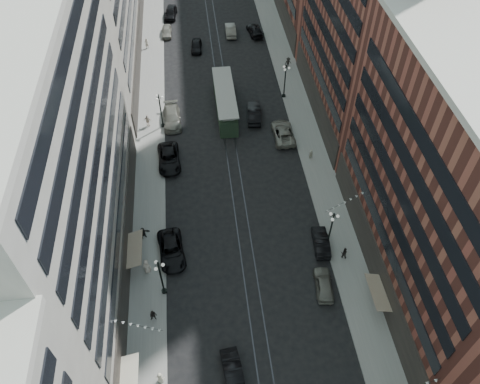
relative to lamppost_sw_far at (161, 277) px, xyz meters
name	(u,v)px	position (x,y,z in m)	size (l,w,h in m)	color
ground	(224,101)	(9.20, 32.00, -3.10)	(220.00, 220.00, 0.00)	black
sidewalk_west	(152,69)	(-1.80, 42.00, -3.02)	(4.00, 180.00, 0.15)	gray
sidewalk_east	(284,60)	(20.20, 42.00, -3.02)	(4.00, 180.00, 0.15)	gray
rail_west	(214,65)	(8.50, 42.00, -3.09)	(0.12, 180.00, 0.02)	#2D2D33
rail_east	(223,65)	(9.90, 42.00, -3.09)	(0.12, 180.00, 0.02)	#2D2D33
building_west_mid	(57,171)	(-7.80, 5.00, 10.90)	(8.00, 36.00, 28.00)	#AAA597
building_east_mid	(440,195)	(26.20, 0.00, 8.90)	(8.00, 30.00, 24.00)	brown
lamppost_sw_far	(161,277)	(0.00, 0.00, 0.00)	(1.03, 1.14, 5.52)	black
lamppost_sw_mid	(161,110)	(0.00, 27.00, 0.00)	(1.03, 1.14, 5.52)	black
lamppost_se_far	(331,228)	(18.40, 4.00, 0.00)	(1.03, 1.14, 5.52)	black
lamppost_se_mid	(285,80)	(18.40, 32.00, 0.00)	(1.03, 1.14, 5.52)	black
streetcar	(225,102)	(9.20, 29.70, -1.49)	(2.78, 12.58, 3.48)	#253A26
car_2	(171,250)	(0.88, 4.74, -2.28)	(2.72, 5.89, 1.64)	black
car_4	(324,284)	(16.64, -1.35, -2.35)	(1.77, 4.40, 1.50)	#67665C
car_5	(233,373)	(6.27, -9.56, -2.32)	(1.65, 4.74, 1.56)	black
pedestrian_1	(160,377)	(-0.35, -9.22, -2.19)	(0.74, 0.40, 1.51)	beige
pedestrian_2	(153,316)	(-1.01, -3.03, -2.18)	(0.75, 0.41, 1.54)	black
car_7	(169,158)	(0.80, 19.48, -2.25)	(2.80, 6.08, 1.69)	black
car_8	(172,117)	(1.35, 27.93, -2.23)	(2.44, 6.00, 1.74)	slate
car_9	(171,13)	(1.63, 59.28, -2.23)	(2.06, 5.11, 1.74)	black
car_10	(321,242)	(17.60, 4.00, -2.34)	(1.59, 4.56, 1.50)	black
car_11	(283,133)	(16.65, 22.89, -2.27)	(2.74, 5.94, 1.65)	gray
car_12	(255,30)	(16.54, 51.10, -2.32)	(2.18, 5.37, 1.56)	black
car_13	(196,46)	(5.85, 47.07, -2.35)	(1.76, 4.39, 1.49)	black
car_14	(230,30)	(12.20, 51.67, -2.26)	(1.76, 5.05, 1.66)	slate
pedestrian_5	(143,233)	(-2.26, 7.38, -2.12)	(1.53, 0.44, 1.65)	black
pedestrian_6	(148,121)	(-2.06, 27.31, -2.01)	(1.10, 0.50, 1.88)	beige
pedestrian_7	(344,253)	(19.73, 2.14, -2.17)	(0.75, 0.41, 1.55)	black
pedestrian_8	(311,154)	(19.50, 18.04, -2.19)	(0.55, 0.36, 1.51)	gray
pedestrian_9	(288,63)	(20.46, 39.74, -2.04)	(1.17, 0.48, 1.80)	black
car_extra_0	(254,113)	(13.22, 27.57, -2.21)	(1.89, 5.41, 1.78)	black
car_extra_1	(167,32)	(0.80, 52.60, -2.38)	(1.70, 4.22, 1.44)	gray
pedestrian_extra_0	(147,43)	(-2.63, 48.36, -2.02)	(0.67, 0.44, 1.85)	#C1B5A0
pedestrian_extra_1	(147,266)	(-1.75, 2.72, -1.98)	(0.94, 0.51, 1.92)	beige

